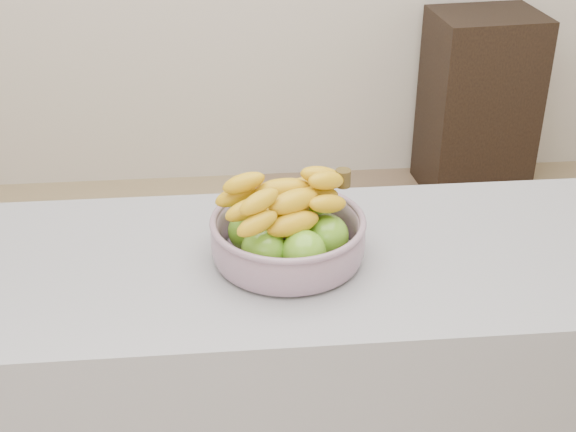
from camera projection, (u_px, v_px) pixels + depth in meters
name	position (u px, v px, depth m)	size (l,w,h in m)	color
counter	(288.00, 416.00, 1.91)	(2.00, 0.60, 0.90)	gray
cabinet	(478.00, 104.00, 3.71)	(0.47, 0.38, 0.85)	black
fruit_bowl	(288.00, 233.00, 1.66)	(0.32, 0.32, 0.18)	#909FAD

